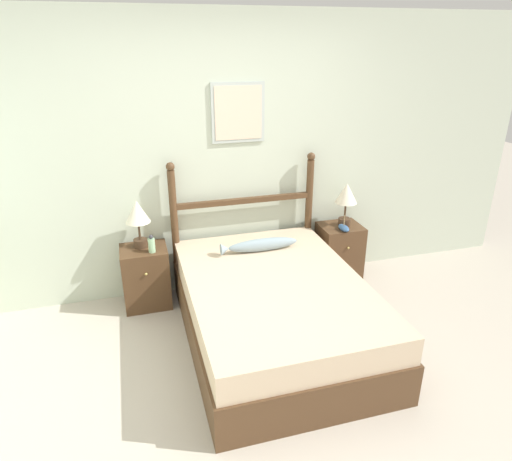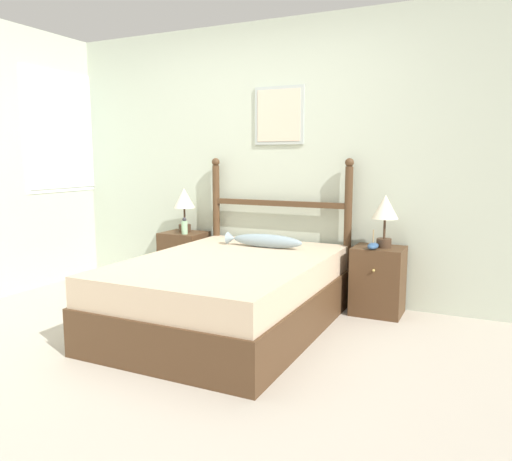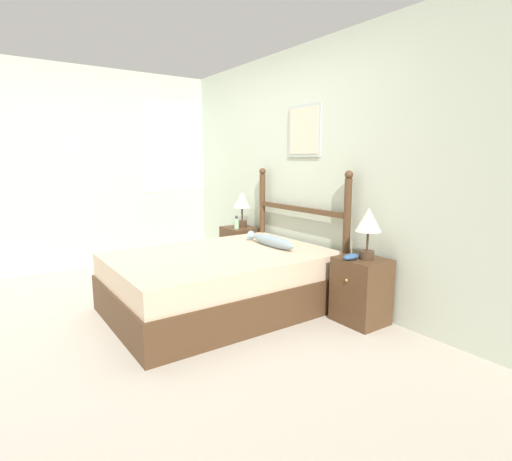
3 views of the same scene
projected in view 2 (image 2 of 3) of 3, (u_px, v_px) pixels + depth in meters
The scene contains 11 objects.
ground_plane at pixel (155, 351), 3.39m from camera, with size 16.00×16.00×0.00m, color #B7AD9E.
wall_back at pixel (262, 161), 4.75m from camera, with size 6.40×0.08×2.55m.
bed at pixel (229, 293), 3.85m from camera, with size 1.39×1.99×0.54m.
headboard at pixel (278, 222), 4.64m from camera, with size 1.40×0.08×1.30m.
nightstand_left at pixel (184, 260), 5.00m from camera, with size 0.41×0.38×0.57m.
nightstand_right at pixel (378, 281), 4.18m from camera, with size 0.41×0.38×0.57m.
table_lamp_left at pixel (184, 201), 4.97m from camera, with size 0.22×0.22×0.44m.
table_lamp_right at pixel (385, 211), 4.09m from camera, with size 0.22×0.22×0.44m.
bottle at pixel (184, 227), 4.84m from camera, with size 0.06×0.06×0.16m.
model_boat at pixel (373, 246), 4.05m from camera, with size 0.08×0.17×0.16m.
fish_pillow at pixel (264, 241), 4.28m from camera, with size 0.71×0.11×0.12m.
Camera 2 is at (2.02, -2.63, 1.31)m, focal length 35.00 mm.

